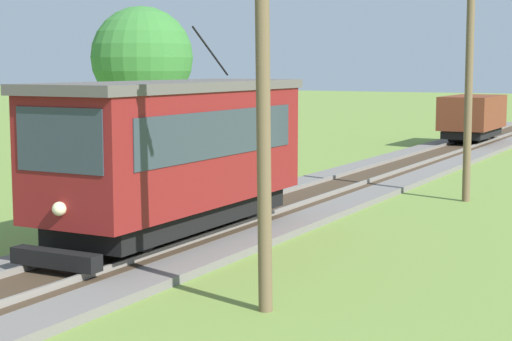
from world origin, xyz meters
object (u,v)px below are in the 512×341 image
(utility_pole_near_tram, at_px, (263,116))
(utility_pole_mid, at_px, (469,70))
(red_tram, at_px, (175,152))
(tree_left_near, at_px, (142,58))
(freight_car, at_px, (473,116))

(utility_pole_near_tram, distance_m, utility_pole_mid, 13.54)
(red_tram, height_order, tree_left_near, tree_left_near)
(utility_pole_near_tram, xyz_separation_m, utility_pole_mid, (-0.00, 13.52, 0.69))
(tree_left_near, bearing_deg, utility_pole_mid, -16.16)
(freight_car, distance_m, tree_left_near, 18.00)
(utility_pole_near_tram, bearing_deg, utility_pole_mid, 90.00)
(utility_pole_near_tram, bearing_deg, freight_car, 97.80)
(utility_pole_near_tram, relative_size, tree_left_near, 0.97)
(utility_pole_mid, bearing_deg, red_tram, -114.57)
(freight_car, distance_m, utility_pole_mid, 19.10)
(red_tram, bearing_deg, utility_pole_near_tram, -42.16)
(freight_car, bearing_deg, tree_left_near, -128.01)
(utility_pole_mid, xyz_separation_m, tree_left_near, (-15.31, 4.44, 0.48))
(freight_car, relative_size, tree_left_near, 0.77)
(red_tram, distance_m, utility_pole_mid, 10.68)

